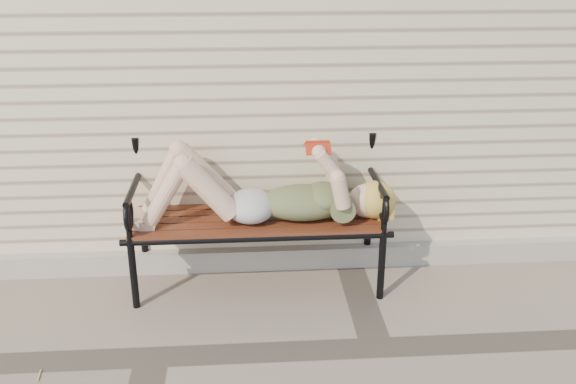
{
  "coord_description": "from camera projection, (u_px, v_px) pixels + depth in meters",
  "views": [
    {
      "loc": [
        0.54,
        -2.96,
        2.16
      ],
      "look_at": [
        0.8,
        0.7,
        0.67
      ],
      "focal_mm": 40.0,
      "sensor_mm": 36.0,
      "label": 1
    }
  ],
  "objects": [
    {
      "name": "ground",
      "position": [
        152.0,
        357.0,
        3.51
      ],
      "size": [
        80.0,
        80.0,
        0.0
      ],
      "primitive_type": "plane",
      "color": "gray",
      "rests_on": "ground"
    },
    {
      "name": "house_wall",
      "position": [
        181.0,
        12.0,
        5.72
      ],
      "size": [
        8.0,
        4.0,
        3.0
      ],
      "primitive_type": "cube",
      "color": "beige",
      "rests_on": "ground"
    },
    {
      "name": "foundation_strip",
      "position": [
        169.0,
        261.0,
        4.38
      ],
      "size": [
        8.0,
        0.1,
        0.15
      ],
      "primitive_type": "cube",
      "color": "#A19B91",
      "rests_on": "ground"
    },
    {
      "name": "garden_bench",
      "position": [
        257.0,
        189.0,
        4.12
      ],
      "size": [
        1.74,
        0.69,
        1.12
      ],
      "color": "black",
      "rests_on": "ground"
    },
    {
      "name": "reading_woman",
      "position": [
        259.0,
        192.0,
        3.98
      ],
      "size": [
        1.64,
        0.37,
        0.52
      ],
      "color": "#0A3849",
      "rests_on": "ground"
    }
  ]
}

